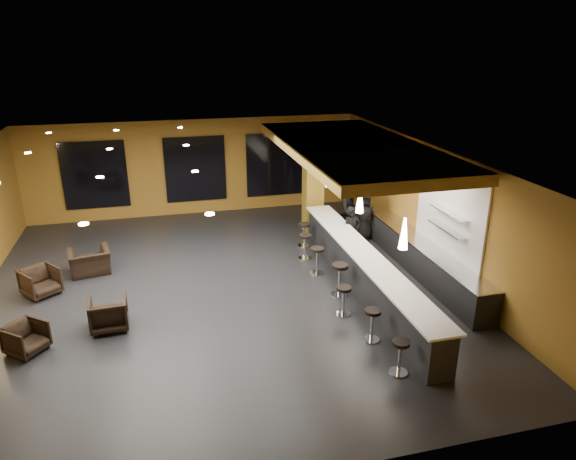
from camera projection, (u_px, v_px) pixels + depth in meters
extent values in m
cube|color=black|center=(220.00, 291.00, 13.59)|extent=(12.00, 13.00, 0.10)
cube|color=black|center=(213.00, 157.00, 12.32)|extent=(12.00, 13.00, 0.10)
cube|color=olive|center=(195.00, 167.00, 18.89)|extent=(12.00, 0.10, 3.50)
cube|color=olive|center=(273.00, 388.00, 7.02)|extent=(12.00, 0.10, 3.50)
cube|color=olive|center=(432.00, 209.00, 14.35)|extent=(0.10, 13.00, 3.50)
cube|color=#B58835|center=(353.00, 148.00, 14.22)|extent=(3.60, 8.00, 0.28)
cube|color=black|center=(95.00, 175.00, 18.01)|extent=(2.20, 0.06, 2.40)
cube|color=black|center=(195.00, 169.00, 18.81)|extent=(2.20, 0.06, 2.40)
cube|color=black|center=(275.00, 164.00, 19.50)|extent=(2.20, 0.06, 2.40)
cube|color=white|center=(450.00, 211.00, 13.33)|extent=(0.06, 3.20, 2.40)
cube|color=black|center=(364.00, 273.00, 13.33)|extent=(0.60, 8.00, 1.00)
cube|color=white|center=(365.00, 254.00, 13.15)|extent=(0.78, 8.10, 0.05)
cube|color=black|center=(424.00, 260.00, 14.27)|extent=(0.70, 6.00, 0.86)
cube|color=silver|center=(425.00, 245.00, 14.11)|extent=(0.72, 6.00, 0.03)
cube|color=silver|center=(447.00, 229.00, 13.26)|extent=(0.30, 1.50, 0.03)
cube|color=silver|center=(449.00, 212.00, 13.10)|extent=(0.30, 1.50, 0.03)
cube|color=olive|center=(313.00, 181.00, 17.06)|extent=(0.60, 0.60, 3.50)
cone|color=white|center=(404.00, 233.00, 10.86)|extent=(0.20, 0.20, 0.70)
cone|color=white|center=(360.00, 199.00, 13.13)|extent=(0.20, 0.20, 0.70)
cone|color=white|center=(329.00, 175.00, 15.40)|extent=(0.20, 0.20, 0.70)
imported|color=black|center=(351.00, 232.00, 15.37)|extent=(0.60, 0.43, 1.55)
imported|color=black|center=(351.00, 211.00, 16.75)|extent=(1.04, 0.89, 1.85)
imported|color=black|center=(364.00, 217.00, 16.60)|extent=(0.91, 0.76, 1.59)
imported|color=black|center=(26.00, 338.00, 10.76)|extent=(1.01, 1.01, 0.66)
imported|color=black|center=(109.00, 313.00, 11.63)|extent=(0.86, 0.88, 0.77)
imported|color=black|center=(41.00, 282.00, 13.14)|extent=(1.13, 1.13, 0.74)
imported|color=black|center=(90.00, 262.00, 14.36)|extent=(1.25, 1.15, 0.71)
cylinder|color=silver|center=(398.00, 372.00, 10.18)|extent=(0.37, 0.37, 0.03)
cylinder|color=silver|center=(400.00, 358.00, 10.07)|extent=(0.06, 0.06, 0.65)
cylinder|color=black|center=(401.00, 343.00, 9.94)|extent=(0.35, 0.35, 0.07)
cylinder|color=silver|center=(371.00, 339.00, 11.29)|extent=(0.38, 0.38, 0.03)
cylinder|color=silver|center=(372.00, 326.00, 11.17)|extent=(0.07, 0.07, 0.66)
cylinder|color=black|center=(373.00, 311.00, 11.05)|extent=(0.36, 0.36, 0.08)
cylinder|color=silver|center=(343.00, 314.00, 12.32)|extent=(0.37, 0.37, 0.03)
cylinder|color=silver|center=(343.00, 302.00, 12.21)|extent=(0.06, 0.06, 0.65)
cylinder|color=black|center=(344.00, 289.00, 12.08)|extent=(0.35, 0.35, 0.07)
cylinder|color=silver|center=(339.00, 294.00, 13.26)|extent=(0.43, 0.43, 0.03)
cylinder|color=silver|center=(340.00, 281.00, 13.13)|extent=(0.08, 0.08, 0.76)
cylinder|color=black|center=(340.00, 266.00, 12.98)|extent=(0.41, 0.41, 0.09)
cylinder|color=silver|center=(317.00, 273.00, 14.44)|extent=(0.40, 0.40, 0.03)
cylinder|color=silver|center=(317.00, 262.00, 14.31)|extent=(0.07, 0.07, 0.70)
cylinder|color=black|center=(317.00, 249.00, 14.18)|extent=(0.38, 0.38, 0.08)
cylinder|color=silver|center=(305.00, 258.00, 15.43)|extent=(0.39, 0.39, 0.03)
cylinder|color=silver|center=(305.00, 247.00, 15.31)|extent=(0.07, 0.07, 0.68)
cylinder|color=black|center=(305.00, 236.00, 15.18)|extent=(0.37, 0.37, 0.08)
cylinder|color=silver|center=(304.00, 246.00, 16.35)|extent=(0.39, 0.39, 0.03)
cylinder|color=silver|center=(304.00, 236.00, 16.23)|extent=(0.07, 0.07, 0.67)
cylinder|color=black|center=(304.00, 225.00, 16.10)|extent=(0.37, 0.37, 0.08)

